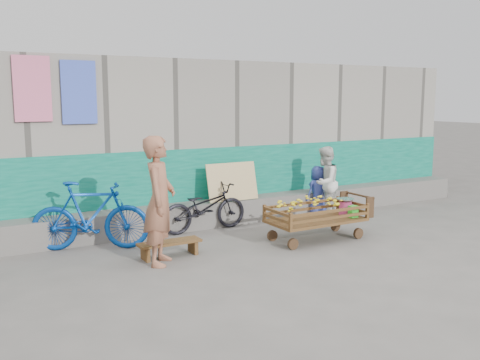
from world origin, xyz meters
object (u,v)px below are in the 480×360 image
vendor_man (160,201)px  woman (325,182)px  bench (170,245)px  child (318,191)px  bicycle_dark (204,207)px  bicycle_blue (90,216)px  banana_cart (315,210)px

vendor_man → woman: size_ratio=1.30×
bench → child: child is taller
bicycle_dark → bicycle_blue: bicycle_blue is taller
bench → woman: size_ratio=0.67×
bench → child: bearing=17.4°
banana_cart → bicycle_blue: bicycle_blue is taller
banana_cart → bench: banana_cart is taller
vendor_man → bicycle_dark: bearing=-11.6°
child → vendor_man: bearing=15.8°
banana_cart → child: child is taller
bicycle_blue → banana_cart: bearing=-87.1°
banana_cart → vendor_man: (-2.66, 0.06, 0.40)m
woman → child: size_ratio=1.40×
bench → bicycle_blue: 1.35m
banana_cart → bicycle_blue: (-3.32, 1.25, 0.03)m
woman → bicycle_blue: size_ratio=0.78×
bicycle_dark → bench: bearing=133.5°
child → woman: bearing=90.1°
vendor_man → child: bearing=-37.5°
banana_cart → woman: size_ratio=1.25×
banana_cart → woman: woman is taller
woman → child: (-0.01, 0.19, -0.20)m
vendor_man → bicycle_dark: vendor_man is taller
vendor_man → bicycle_blue: size_ratio=1.02×
bench → bicycle_dark: bearing=45.4°
woman → bicycle_dark: woman is taller
bench → bicycle_dark: size_ratio=0.59×
woman → bicycle_blue: 4.51m
banana_cart → bicycle_dark: bicycle_dark is taller
woman → bicycle_dark: (-2.48, 0.21, -0.28)m
vendor_man → woman: vendor_man is taller
bench → banana_cart: bearing=-7.2°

